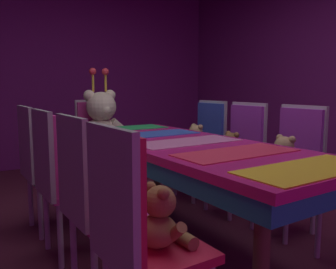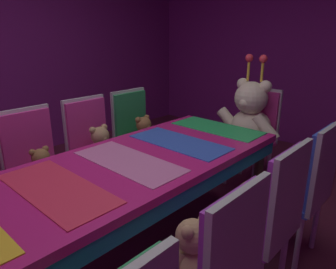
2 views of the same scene
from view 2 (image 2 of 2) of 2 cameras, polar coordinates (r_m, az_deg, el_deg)
ground_plane at (r=2.40m, az=-6.44°, el=-21.40°), size 7.90×7.90×0.00m
wall_back at (r=4.61m, az=25.59°, el=14.95°), size 5.20×0.12×2.80m
banquet_table at (r=2.05m, az=-7.08°, el=-7.14°), size 0.90×2.32×0.75m
chair_left_1 at (r=2.62m, az=-23.28°, el=-4.16°), size 0.42×0.41×0.98m
teddy_left_1 at (r=2.50m, az=-21.84°, el=-5.57°), size 0.22×0.28×0.26m
chair_left_2 at (r=2.86m, az=-13.74°, el=-1.29°), size 0.42×0.41×0.98m
teddy_left_2 at (r=2.75m, az=-12.03°, el=-2.07°), size 0.26×0.33×0.31m
chair_left_3 at (r=3.15m, az=-6.13°, el=0.92°), size 0.42×0.41×0.98m
teddy_left_3 at (r=3.05m, az=-4.32°, el=0.19°), size 0.25×0.32×0.30m
chair_right_1 at (r=1.43m, az=9.14°, el=-22.72°), size 0.42×0.41×0.98m
teddy_right_1 at (r=1.50m, az=4.20°, el=-20.64°), size 0.25×0.32×0.31m
chair_right_2 at (r=1.84m, az=18.37°, el=-13.11°), size 0.42×0.41×0.98m
teddy_right_2 at (r=1.90m, az=14.34°, el=-12.33°), size 0.23×0.29×0.28m
chair_right_3 at (r=2.28m, az=24.31°, el=-7.57°), size 0.42×0.41×0.98m
teddy_right_3 at (r=2.33m, az=20.92°, el=-6.93°), size 0.24×0.31×0.30m
throne_chair at (r=3.35m, az=15.70°, el=1.39°), size 0.41×0.42×0.98m
king_teddy_bear at (r=3.17m, az=14.50°, el=3.15°), size 0.67×0.52×0.86m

